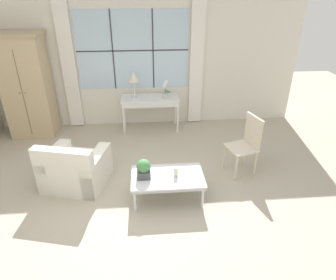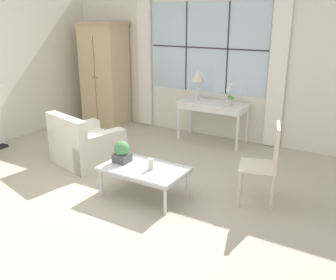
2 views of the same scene
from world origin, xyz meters
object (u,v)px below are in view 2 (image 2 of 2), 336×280
object	(u,v)px
potted_orchid	(229,97)
potted_plant_small	(122,152)
side_chair_wooden	(266,159)
coffee_table	(144,170)
console_table	(213,107)
table_lamp	(197,77)
pillar_candle	(151,165)
armoire	(105,74)
armchair_upholstered	(86,146)

from	to	relation	value
potted_orchid	potted_plant_small	size ratio (longest dim) A/B	1.39
side_chair_wooden	coffee_table	xyz separation A→B (m)	(-1.38, -0.62, -0.22)
console_table	side_chair_wooden	distance (m)	2.41
table_lamp	pillar_candle	world-z (taller)	table_lamp
armoire	potted_orchid	xyz separation A→B (m)	(2.81, -0.05, -0.17)
potted_orchid	coffee_table	bearing A→B (deg)	-93.61
table_lamp	side_chair_wooden	distance (m)	2.71
potted_orchid	pillar_candle	world-z (taller)	potted_orchid
potted_orchid	side_chair_wooden	size ratio (longest dim) A/B	0.39
table_lamp	coffee_table	bearing A→B (deg)	-78.40
coffee_table	potted_plant_small	size ratio (longest dim) A/B	3.72
armoire	console_table	size ratio (longest dim) A/B	1.70
armoire	table_lamp	bearing A→B (deg)	0.80
potted_orchid	pillar_candle	distance (m)	2.45
armchair_upholstered	side_chair_wooden	bearing A→B (deg)	2.84
coffee_table	potted_plant_small	distance (m)	0.39
table_lamp	armchair_upholstered	bearing A→B (deg)	-115.22
table_lamp	potted_plant_small	bearing A→B (deg)	-86.28
potted_orchid	console_table	bearing A→B (deg)	167.70
console_table	armchair_upholstered	size ratio (longest dim) A/B	1.13
coffee_table	pillar_candle	xyz separation A→B (m)	(0.12, -0.02, 0.11)
armchair_upholstered	pillar_candle	xyz separation A→B (m)	(1.57, -0.50, 0.20)
armoire	coffee_table	xyz separation A→B (m)	(2.66, -2.45, -0.70)
console_table	potted_orchid	world-z (taller)	potted_orchid
console_table	armchair_upholstered	bearing A→B (deg)	-122.68
armchair_upholstered	table_lamp	bearing A→B (deg)	64.78
console_table	pillar_candle	size ratio (longest dim) A/B	7.72
pillar_candle	coffee_table	bearing A→B (deg)	171.79
table_lamp	potted_plant_small	size ratio (longest dim) A/B	1.94
console_table	table_lamp	distance (m)	0.61
console_table	pillar_candle	world-z (taller)	console_table
table_lamp	armchair_upholstered	size ratio (longest dim) A/B	0.51
console_table	armchair_upholstered	world-z (taller)	armchair_upholstered
console_table	pillar_candle	distance (m)	2.51
armoire	coffee_table	size ratio (longest dim) A/B	1.96
potted_plant_small	side_chair_wooden	bearing A→B (deg)	19.68
potted_plant_small	table_lamp	bearing A→B (deg)	93.72
armoire	potted_orchid	distance (m)	2.82
armoire	table_lamp	distance (m)	2.16
table_lamp	pillar_candle	xyz separation A→B (m)	(0.63, -2.49, -0.70)
coffee_table	pillar_candle	size ratio (longest dim) A/B	6.69
side_chair_wooden	coffee_table	bearing A→B (deg)	-155.78
armchair_upholstered	potted_plant_small	xyz separation A→B (m)	(1.10, -0.48, 0.27)
side_chair_wooden	pillar_candle	xyz separation A→B (m)	(-1.26, -0.64, -0.11)
potted_orchid	pillar_candle	bearing A→B (deg)	-90.70
table_lamp	potted_orchid	distance (m)	0.72
table_lamp	armchair_upholstered	world-z (taller)	table_lamp
armchair_upholstered	potted_plant_small	world-z (taller)	armchair_upholstered
potted_plant_small	pillar_candle	size ratio (longest dim) A/B	1.80
side_chair_wooden	pillar_candle	bearing A→B (deg)	-153.11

